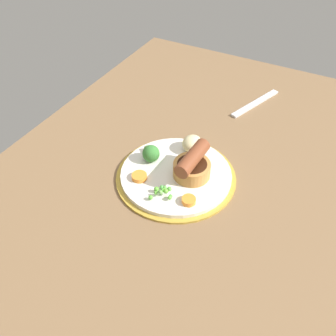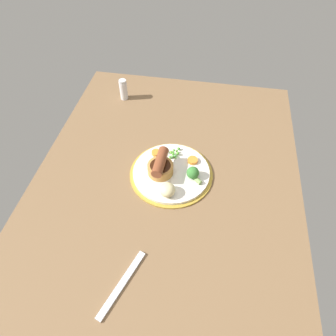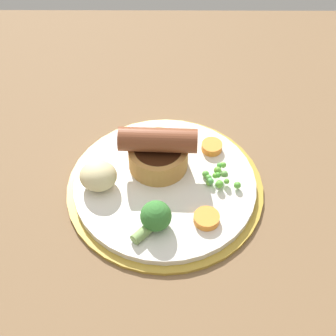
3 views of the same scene
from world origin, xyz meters
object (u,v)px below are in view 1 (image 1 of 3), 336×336
at_px(carrot_slice_0, 139,177).
at_px(pea_pile, 162,191).
at_px(sausage_pudding, 192,166).
at_px(potato_chunk_0, 192,143).
at_px(broccoli_floret_near, 151,153).
at_px(dinner_plate, 176,176).
at_px(fork, 255,103).
at_px(carrot_slice_1, 189,200).

bearing_deg(carrot_slice_0, pea_pile, -105.42).
xyz_separation_m(pea_pile, carrot_slice_0, (0.02, 0.06, -0.00)).
bearing_deg(sausage_pudding, pea_pile, -18.26).
distance_m(potato_chunk_0, carrot_slice_0, 0.15).
bearing_deg(broccoli_floret_near, dinner_plate, 34.22).
xyz_separation_m(dinner_plate, carrot_slice_0, (-0.05, 0.06, 0.01)).
distance_m(pea_pile, fork, 0.42).
bearing_deg(potato_chunk_0, fork, -13.17).
bearing_deg(fork, broccoli_floret_near, 179.52).
distance_m(broccoli_floret_near, potato_chunk_0, 0.10).
relative_size(broccoli_floret_near, carrot_slice_1, 1.79).
relative_size(pea_pile, fork, 0.27).
height_order(dinner_plate, carrot_slice_0, carrot_slice_0).
relative_size(sausage_pudding, carrot_slice_1, 3.60).
xyz_separation_m(potato_chunk_0, carrot_slice_0, (-0.13, 0.06, -0.01)).
bearing_deg(broccoli_floret_near, pea_pile, -4.52).
bearing_deg(broccoli_floret_near, carrot_slice_0, -38.67).
relative_size(pea_pile, broccoli_floret_near, 0.97).
distance_m(dinner_plate, broccoli_floret_near, 0.07).
relative_size(sausage_pudding, fork, 0.56).
xyz_separation_m(broccoli_floret_near, potato_chunk_0, (0.07, -0.06, -0.00)).
bearing_deg(fork, dinner_plate, -169.60).
bearing_deg(carrot_slice_1, dinner_plate, 43.57).
relative_size(dinner_plate, sausage_pudding, 2.53).
relative_size(pea_pile, carrot_slice_1, 1.74).
distance_m(sausage_pudding, broccoli_floret_near, 0.10).
height_order(pea_pile, carrot_slice_0, pea_pile).
xyz_separation_m(sausage_pudding, carrot_slice_0, (-0.06, 0.09, -0.02)).
bearing_deg(dinner_plate, broccoli_floret_near, 80.24).
distance_m(broccoli_floret_near, carrot_slice_1, 0.15).
bearing_deg(potato_chunk_0, broccoli_floret_near, 138.40).
relative_size(carrot_slice_0, carrot_slice_1, 1.14).
xyz_separation_m(sausage_pudding, potato_chunk_0, (0.07, 0.03, -0.01)).
relative_size(potato_chunk_0, fork, 0.26).
bearing_deg(pea_pile, carrot_slice_1, -84.89).
relative_size(sausage_pudding, broccoli_floret_near, 2.02).
height_order(broccoli_floret_near, carrot_slice_0, broccoli_floret_near).
height_order(carrot_slice_0, fork, carrot_slice_0).
bearing_deg(pea_pile, sausage_pudding, -20.48).
xyz_separation_m(pea_pile, carrot_slice_1, (0.01, -0.06, -0.00)).
xyz_separation_m(carrot_slice_0, carrot_slice_1, (-0.01, -0.12, 0.00)).
xyz_separation_m(broccoli_floret_near, carrot_slice_1, (-0.07, -0.13, -0.01)).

